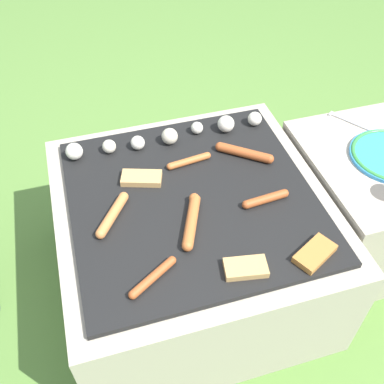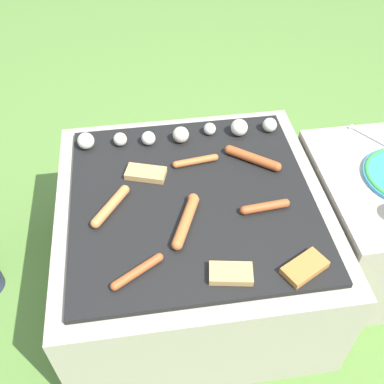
{
  "view_description": "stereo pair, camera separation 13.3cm",
  "coord_description": "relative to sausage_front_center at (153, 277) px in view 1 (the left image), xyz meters",
  "views": [
    {
      "loc": [
        -0.26,
        -0.89,
        1.42
      ],
      "look_at": [
        0.0,
        0.0,
        0.46
      ],
      "focal_mm": 42.0,
      "sensor_mm": 36.0,
      "label": 1
    },
    {
      "loc": [
        -0.13,
        -0.92,
        1.42
      ],
      "look_at": [
        0.0,
        0.0,
        0.46
      ],
      "focal_mm": 42.0,
      "sensor_mm": 36.0,
      "label": 2
    }
  ],
  "objects": [
    {
      "name": "sausage_back_right",
      "position": [
        -0.06,
        0.24,
        0.0
      ],
      "size": [
        0.12,
        0.15,
        0.03
      ],
      "color": "#C6753D",
      "rests_on": "grill"
    },
    {
      "name": "sausage_front_left",
      "position": [
        0.21,
        0.4,
        -0.0
      ],
      "size": [
        0.15,
        0.04,
        0.02
      ],
      "color": "#B7602D",
      "rests_on": "grill"
    },
    {
      "name": "sausage_front_right",
      "position": [
        0.39,
        0.38,
        0.0
      ],
      "size": [
        0.16,
        0.13,
        0.03
      ],
      "color": "#A34C23",
      "rests_on": "grill"
    },
    {
      "name": "sausage_front_center",
      "position": [
        0.0,
        0.0,
        0.0
      ],
      "size": [
        0.14,
        0.09,
        0.02
      ],
      "color": "#A34C23",
      "rests_on": "grill"
    },
    {
      "name": "bread_slice_right",
      "position": [
        0.24,
        -0.04,
        -0.0
      ],
      "size": [
        0.12,
        0.08,
        0.02
      ],
      "color": "tan",
      "rests_on": "grill"
    },
    {
      "name": "ground_plane",
      "position": [
        0.18,
        0.25,
        -0.45
      ],
      "size": [
        14.0,
        14.0,
        0.0
      ],
      "primitive_type": "plane",
      "color": "#567F38"
    },
    {
      "name": "bread_slice_center",
      "position": [
        0.05,
        0.36,
        -0.0
      ],
      "size": [
        0.14,
        0.1,
        0.02
      ],
      "color": "tan",
      "rests_on": "grill"
    },
    {
      "name": "side_ledge",
      "position": [
        0.85,
        0.24,
        -0.23
      ],
      "size": [
        0.51,
        0.54,
        0.44
      ],
      "color": "#A89E8C",
      "rests_on": "ground_plane"
    },
    {
      "name": "bread_slice_left",
      "position": [
        0.43,
        -0.05,
        -0.0
      ],
      "size": [
        0.14,
        0.11,
        0.02
      ],
      "color": "#B27033",
      "rests_on": "grill"
    },
    {
      "name": "grill",
      "position": [
        0.18,
        0.25,
        -0.23
      ],
      "size": [
        0.82,
        0.82,
        0.44
      ],
      "color": "#A89E8C",
      "rests_on": "ground_plane"
    },
    {
      "name": "fork_utensil",
      "position": [
        0.82,
        0.44,
        -0.01
      ],
      "size": [
        0.11,
        0.15,
        0.01
      ],
      "color": "silver",
      "rests_on": "side_ledge"
    },
    {
      "name": "sausage_mid_right",
      "position": [
        0.38,
        0.17,
        0.0
      ],
      "size": [
        0.15,
        0.04,
        0.03
      ],
      "color": "#A34C23",
      "rests_on": "grill"
    },
    {
      "name": "sausage_back_center",
      "position": [
        0.15,
        0.15,
        0.0
      ],
      "size": [
        0.1,
        0.19,
        0.03
      ],
      "color": "#B7602D",
      "rests_on": "grill"
    },
    {
      "name": "mushroom_row",
      "position": [
        0.18,
        0.52,
        0.01
      ],
      "size": [
        0.68,
        0.07,
        0.06
      ],
      "color": "silver",
      "rests_on": "grill"
    }
  ]
}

